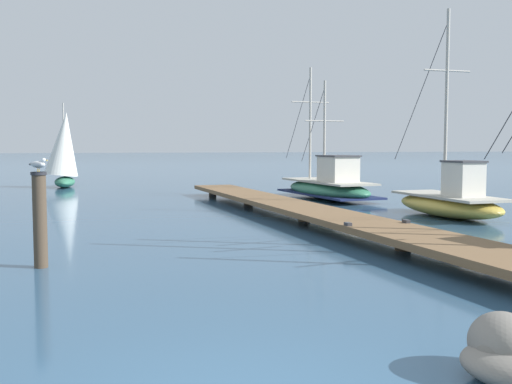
{
  "coord_description": "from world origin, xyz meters",
  "views": [
    {
      "loc": [
        -1.32,
        -4.81,
        2.34
      ],
      "look_at": [
        2.16,
        6.87,
        1.4
      ],
      "focal_mm": 42.01,
      "sensor_mm": 36.0,
      "label": 1
    }
  ],
  "objects_px": {
    "perched_seagull": "(38,164)",
    "fishing_boat_0": "(329,186)",
    "fishing_boat_1": "(450,201)",
    "mooring_piling": "(40,218)",
    "shore_rock_near_right": "(509,355)",
    "distant_sailboat": "(64,150)"
  },
  "relations": [
    {
      "from": "perched_seagull",
      "to": "fishing_boat_0",
      "type": "bearing_deg",
      "value": 47.06
    },
    {
      "from": "fishing_boat_1",
      "to": "mooring_piling",
      "type": "relative_size",
      "value": 3.69
    },
    {
      "from": "shore_rock_near_right",
      "to": "distant_sailboat",
      "type": "height_order",
      "value": "distant_sailboat"
    },
    {
      "from": "mooring_piling",
      "to": "distant_sailboat",
      "type": "distance_m",
      "value": 23.28
    },
    {
      "from": "mooring_piling",
      "to": "fishing_boat_0",
      "type": "bearing_deg",
      "value": 47.08
    },
    {
      "from": "fishing_boat_1",
      "to": "perched_seagull",
      "type": "distance_m",
      "value": 13.46
    },
    {
      "from": "fishing_boat_0",
      "to": "shore_rock_near_right",
      "type": "bearing_deg",
      "value": -108.48
    },
    {
      "from": "fishing_boat_1",
      "to": "perched_seagull",
      "type": "height_order",
      "value": "fishing_boat_1"
    },
    {
      "from": "mooring_piling",
      "to": "shore_rock_near_right",
      "type": "height_order",
      "value": "mooring_piling"
    },
    {
      "from": "fishing_boat_0",
      "to": "distant_sailboat",
      "type": "height_order",
      "value": "fishing_boat_0"
    },
    {
      "from": "fishing_boat_1",
      "to": "mooring_piling",
      "type": "height_order",
      "value": "fishing_boat_1"
    },
    {
      "from": "fishing_boat_0",
      "to": "mooring_piling",
      "type": "bearing_deg",
      "value": -132.92
    },
    {
      "from": "perched_seagull",
      "to": "distant_sailboat",
      "type": "xyz_separation_m",
      "value": [
        -0.01,
        23.25,
        0.11
      ]
    },
    {
      "from": "mooring_piling",
      "to": "distant_sailboat",
      "type": "bearing_deg",
      "value": 90.04
    },
    {
      "from": "shore_rock_near_right",
      "to": "fishing_boat_1",
      "type": "bearing_deg",
      "value": 57.71
    },
    {
      "from": "fishing_boat_0",
      "to": "shore_rock_near_right",
      "type": "height_order",
      "value": "fishing_boat_0"
    },
    {
      "from": "mooring_piling",
      "to": "perched_seagull",
      "type": "distance_m",
      "value": 1.03
    },
    {
      "from": "fishing_boat_1",
      "to": "perched_seagull",
      "type": "bearing_deg",
      "value": -158.65
    },
    {
      "from": "fishing_boat_0",
      "to": "fishing_boat_1",
      "type": "distance_m",
      "value": 7.34
    },
    {
      "from": "fishing_boat_1",
      "to": "distant_sailboat",
      "type": "height_order",
      "value": "fishing_boat_1"
    },
    {
      "from": "fishing_boat_0",
      "to": "distant_sailboat",
      "type": "relative_size",
      "value": 1.62
    },
    {
      "from": "fishing_boat_0",
      "to": "perched_seagull",
      "type": "relative_size",
      "value": 21.55
    }
  ]
}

